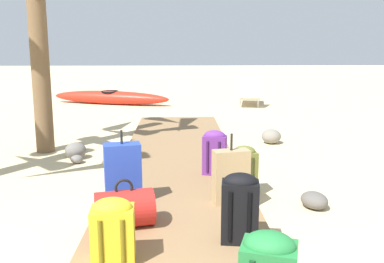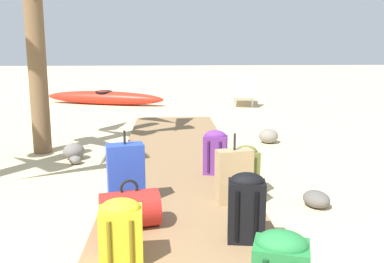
# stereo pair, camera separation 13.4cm
# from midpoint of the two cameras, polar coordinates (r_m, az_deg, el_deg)

# --- Properties ---
(ground_plane) EXTENTS (60.00, 60.00, 0.00)m
(ground_plane) POSITION_cam_midpoint_polar(r_m,az_deg,el_deg) (4.44, -2.37, -10.42)
(ground_plane) COLOR #D1BA8C
(boardwalk) EXTENTS (1.63, 8.55, 0.08)m
(boardwalk) POSITION_cam_midpoint_polar(r_m,az_deg,el_deg) (5.23, -2.53, -6.47)
(boardwalk) COLOR olive
(boardwalk) RESTS_ON ground
(backpack_olive) EXTENTS (0.31, 0.27, 0.49)m
(backpack_olive) POSITION_cam_midpoint_polar(r_m,az_deg,el_deg) (4.74, 6.51, -4.68)
(backpack_olive) COLOR olive
(backpack_olive) RESTS_ON boardwalk
(backpack_black) EXTENTS (0.32, 0.25, 0.59)m
(backpack_black) POSITION_cam_midpoint_polar(r_m,az_deg,el_deg) (3.48, 6.34, -10.02)
(backpack_black) COLOR black
(backpack_black) RESTS_ON boardwalk
(backpack_yellow) EXTENTS (0.33, 0.26, 0.50)m
(backpack_yellow) POSITION_cam_midpoint_polar(r_m,az_deg,el_deg) (3.21, -10.89, -13.00)
(backpack_yellow) COLOR gold
(backpack_yellow) RESTS_ON boardwalk
(backpack_purple) EXTENTS (0.32, 0.25, 0.56)m
(backpack_purple) POSITION_cam_midpoint_polar(r_m,az_deg,el_deg) (5.21, 2.46, -2.70)
(backpack_purple) COLOR #6B2D84
(backpack_purple) RESTS_ON boardwalk
(suitcase_blue) EXTENTS (0.40, 0.27, 0.76)m
(suitcase_blue) POSITION_cam_midpoint_polar(r_m,az_deg,el_deg) (4.31, -9.93, -5.73)
(suitcase_blue) COLOR #2847B7
(suitcase_blue) RESTS_ON boardwalk
(suitcase_tan) EXTENTS (0.39, 0.24, 0.73)m
(suitcase_tan) POSITION_cam_midpoint_polar(r_m,az_deg,el_deg) (4.30, 4.86, -6.10)
(suitcase_tan) COLOR tan
(suitcase_tan) RESTS_ON boardwalk
(duffel_bag_red) EXTENTS (0.58, 0.45, 0.45)m
(duffel_bag_red) POSITION_cam_midpoint_polar(r_m,az_deg,el_deg) (3.81, -9.53, -10.43)
(duffel_bag_red) COLOR red
(duffel_bag_red) RESTS_ON boardwalk
(lounge_chair) EXTENTS (0.87, 1.61, 0.81)m
(lounge_chair) POSITION_cam_midpoint_polar(r_m,az_deg,el_deg) (11.83, 6.79, 5.18)
(lounge_chair) COLOR white
(lounge_chair) RESTS_ON ground
(kayak) EXTENTS (3.54, 1.56, 0.39)m
(kayak) POSITION_cam_midpoint_polar(r_m,az_deg,el_deg) (12.16, -12.23, 4.53)
(kayak) COLOR red
(kayak) RESTS_ON ground
(rock_left_far) EXTENTS (0.21, 0.23, 0.12)m
(rock_left_far) POSITION_cam_midpoint_polar(r_m,az_deg,el_deg) (6.22, -16.25, -3.76)
(rock_left_far) COLOR slate
(rock_left_far) RESTS_ON ground
(rock_right_far) EXTENTS (0.35, 0.39, 0.17)m
(rock_right_far) POSITION_cam_midpoint_polar(r_m,az_deg,el_deg) (4.61, 15.83, -8.87)
(rock_right_far) COLOR #5B5651
(rock_right_far) RESTS_ON ground
(rock_right_mid) EXTENTS (0.42, 0.42, 0.25)m
(rock_right_mid) POSITION_cam_midpoint_polar(r_m,az_deg,el_deg) (7.33, 9.91, -0.60)
(rock_right_mid) COLOR gray
(rock_right_mid) RESTS_ON ground
(rock_left_near) EXTENTS (0.32, 0.31, 0.25)m
(rock_left_near) POSITION_cam_midpoint_polar(r_m,az_deg,el_deg) (6.46, -16.42, -2.61)
(rock_left_near) COLOR slate
(rock_left_near) RESTS_ON ground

